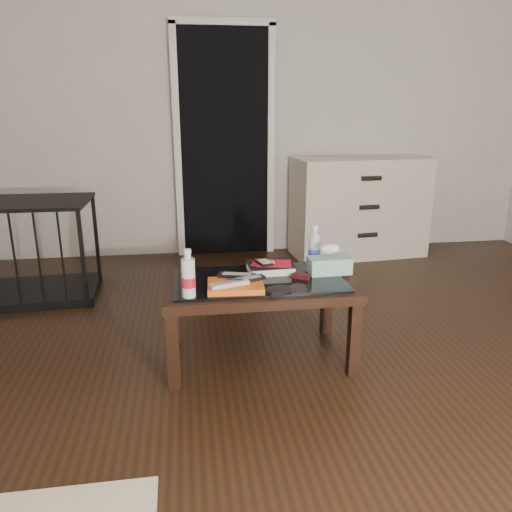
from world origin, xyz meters
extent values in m
plane|color=black|center=(0.00, 0.00, 0.00)|extent=(5.00, 5.00, 0.00)
plane|color=beige|center=(0.00, 2.50, 1.35)|extent=(5.00, 0.00, 5.00)
cube|color=black|center=(-0.40, 2.47, 1.00)|extent=(0.80, 0.05, 2.00)
cube|color=silver|center=(-0.82, 2.44, 1.00)|extent=(0.06, 0.04, 2.04)
cube|color=silver|center=(0.02, 2.44, 1.00)|extent=(0.06, 0.04, 2.04)
cube|color=silver|center=(-0.40, 2.44, 2.02)|extent=(0.90, 0.04, 0.06)
cube|color=black|center=(-0.86, 0.12, 0.20)|extent=(0.06, 0.06, 0.40)
cube|color=black|center=(0.06, 0.12, 0.20)|extent=(0.06, 0.06, 0.40)
cube|color=black|center=(-0.86, 0.64, 0.20)|extent=(0.06, 0.06, 0.40)
cube|color=black|center=(0.06, 0.64, 0.20)|extent=(0.06, 0.06, 0.40)
cube|color=black|center=(-0.40, 0.38, 0.43)|extent=(1.00, 0.60, 0.05)
cube|color=black|center=(-0.40, 0.38, 0.46)|extent=(0.90, 0.50, 0.01)
cube|color=beige|center=(0.81, 2.23, 0.45)|extent=(1.24, 0.61, 0.90)
cylinder|color=black|center=(0.81, 1.97, 0.25)|extent=(0.18, 0.06, 0.04)
cylinder|color=black|center=(0.81, 1.97, 0.50)|extent=(0.18, 0.06, 0.04)
cylinder|color=black|center=(0.81, 1.97, 0.75)|extent=(0.18, 0.06, 0.04)
cube|color=black|center=(-1.90, 1.51, 0.03)|extent=(0.94, 0.65, 0.06)
cube|color=black|center=(-1.90, 1.51, 0.70)|extent=(0.94, 0.65, 0.02)
cube|color=black|center=(-1.47, 1.23, 0.35)|extent=(0.03, 0.03, 0.70)
cube|color=black|center=(-1.47, 1.79, 0.35)|extent=(0.03, 0.03, 0.70)
cube|color=#D95914|center=(-0.53, 0.25, 0.48)|extent=(0.29, 0.23, 0.03)
cube|color=#B5B5BA|center=(-0.57, 0.21, 0.50)|extent=(0.21, 0.11, 0.02)
cube|color=black|center=(-0.48, 0.26, 0.50)|extent=(0.21, 0.11, 0.02)
cube|color=black|center=(-0.52, 0.33, 0.50)|extent=(0.21, 0.11, 0.02)
cube|color=black|center=(-0.31, 0.49, 0.48)|extent=(0.26, 0.21, 0.05)
cube|color=red|center=(-0.32, 0.50, 0.51)|extent=(0.22, 0.19, 0.01)
cube|color=black|center=(-0.35, 0.47, 0.52)|extent=(0.09, 0.12, 0.02)
cube|color=black|center=(-0.17, 0.36, 0.47)|extent=(0.10, 0.09, 0.02)
cube|color=black|center=(-0.33, 0.16, 0.47)|extent=(0.14, 0.11, 0.02)
cylinder|color=silver|center=(-0.77, 0.17, 0.58)|extent=(0.07, 0.07, 0.24)
cylinder|color=silver|center=(-0.05, 0.56, 0.58)|extent=(0.08, 0.08, 0.24)
cube|color=#227F70|center=(0.00, 0.42, 0.51)|extent=(0.24, 0.13, 0.09)
camera|label=1|loc=(-0.76, -2.11, 1.36)|focal=35.00mm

